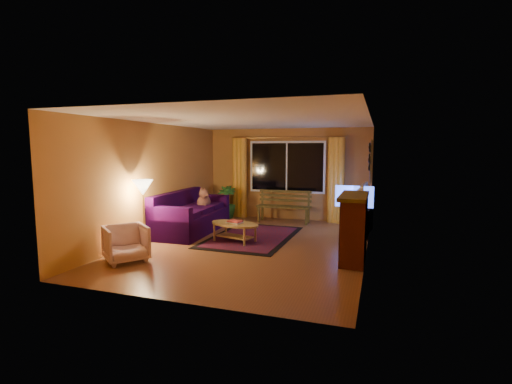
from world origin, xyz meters
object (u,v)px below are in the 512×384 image
(bench, at_px, (283,215))
(sofa, at_px, (192,212))
(coffee_table, at_px, (235,233))
(armchair, at_px, (126,242))
(tv_console, at_px, (358,222))
(floor_lamp, at_px, (144,214))

(bench, xyz_separation_m, sofa, (-1.77, -1.75, 0.26))
(sofa, bearing_deg, coffee_table, -26.62)
(bench, height_order, armchair, armchair)
(bench, bearing_deg, tv_console, -21.25)
(bench, bearing_deg, armchair, -112.91)
(sofa, xyz_separation_m, armchair, (0.03, -2.44, -0.12))
(armchair, height_order, floor_lamp, floor_lamp)
(coffee_table, bearing_deg, bench, 79.06)
(bench, height_order, coffee_table, bench)
(floor_lamp, relative_size, tv_console, 1.00)
(armchair, bearing_deg, tv_console, -8.05)
(bench, relative_size, armchair, 2.03)
(armchair, bearing_deg, sofa, 39.64)
(sofa, height_order, tv_console, sofa)
(bench, relative_size, tv_console, 1.07)
(sofa, relative_size, armchair, 3.35)
(tv_console, bearing_deg, coffee_table, -137.76)
(floor_lamp, xyz_separation_m, tv_console, (3.98, 2.51, -0.38))
(coffee_table, relative_size, tv_console, 0.84)
(bench, xyz_separation_m, coffee_table, (-0.45, -2.34, -0.01))
(sofa, height_order, floor_lamp, floor_lamp)
(tv_console, bearing_deg, sofa, -156.32)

